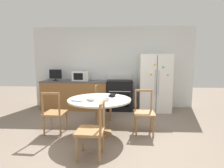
# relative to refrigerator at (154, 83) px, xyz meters

# --- Properties ---
(ground_plane) EXTENTS (14.00, 14.00, 0.00)m
(ground_plane) POSITION_rel_refrigerator_xyz_m (-1.28, -2.21, -0.86)
(ground_plane) COLOR gray
(back_wall) EXTENTS (5.20, 0.10, 2.60)m
(back_wall) POSITION_rel_refrigerator_xyz_m (-1.28, 0.44, 0.44)
(back_wall) COLOR silver
(back_wall) RESTS_ON ground_plane
(kitchen_counter) EXTENTS (2.05, 0.64, 0.90)m
(kitchen_counter) POSITION_rel_refrigerator_xyz_m (-2.47, 0.08, -0.40)
(kitchen_counter) COLOR #936033
(kitchen_counter) RESTS_ON ground_plane
(refrigerator) EXTENTS (0.93, 0.76, 1.71)m
(refrigerator) POSITION_rel_refrigerator_xyz_m (0.00, 0.00, 0.00)
(refrigerator) COLOR white
(refrigerator) RESTS_ON ground_plane
(oven_range) EXTENTS (0.77, 0.68, 1.08)m
(oven_range) POSITION_rel_refrigerator_xyz_m (-1.05, 0.05, -0.39)
(oven_range) COLOR black
(oven_range) RESTS_ON ground_plane
(microwave) EXTENTS (0.50, 0.37, 0.29)m
(microwave) POSITION_rel_refrigerator_xyz_m (-2.27, 0.08, 0.19)
(microwave) COLOR white
(microwave) RESTS_ON kitchen_counter
(countertop_tv) EXTENTS (0.38, 0.16, 0.35)m
(countertop_tv) POSITION_rel_refrigerator_xyz_m (-3.10, 0.11, 0.23)
(countertop_tv) COLOR black
(countertop_tv) RESTS_ON kitchen_counter
(dining_table) EXTENTS (1.30, 1.30, 0.74)m
(dining_table) POSITION_rel_refrigerator_xyz_m (-1.46, -1.82, -0.24)
(dining_table) COLOR beige
(dining_table) RESTS_ON ground_plane
(dining_chair_right) EXTENTS (0.43, 0.43, 0.90)m
(dining_chair_right) POSITION_rel_refrigerator_xyz_m (-0.52, -1.74, -0.42)
(dining_chair_right) COLOR #9E7042
(dining_chair_right) RESTS_ON ground_plane
(dining_chair_near) EXTENTS (0.44, 0.44, 0.90)m
(dining_chair_near) POSITION_rel_refrigerator_xyz_m (-1.46, -2.75, -0.42)
(dining_chair_near) COLOR #9E7042
(dining_chair_near) RESTS_ON ground_plane
(dining_chair_left) EXTENTS (0.44, 0.44, 0.90)m
(dining_chair_left) POSITION_rel_refrigerator_xyz_m (-2.39, -1.88, -0.42)
(dining_chair_left) COLOR #9E7042
(dining_chair_left) RESTS_ON ground_plane
(dining_chair_far) EXTENTS (0.43, 0.43, 0.90)m
(dining_chair_far) POSITION_rel_refrigerator_xyz_m (-1.48, -0.88, -0.42)
(dining_chair_far) COLOR #9E7042
(dining_chair_far) RESTS_ON ground_plane
(candle_glass) EXTENTS (0.09, 0.09, 0.08)m
(candle_glass) POSITION_rel_refrigerator_xyz_m (-1.28, -1.99, -0.08)
(candle_glass) COLOR silver
(candle_glass) RESTS_ON dining_table
(folded_napkin) EXTENTS (0.17, 0.14, 0.05)m
(folded_napkin) POSITION_rel_refrigerator_xyz_m (-1.61, -2.04, -0.09)
(folded_napkin) COLOR beige
(folded_napkin) RESTS_ON dining_table
(wallet) EXTENTS (0.17, 0.17, 0.07)m
(wallet) POSITION_rel_refrigerator_xyz_m (-1.21, -1.60, -0.09)
(wallet) COLOR black
(wallet) RESTS_ON dining_table
(mail_stack) EXTENTS (0.33, 0.37, 0.02)m
(mail_stack) POSITION_rel_refrigerator_xyz_m (-1.84, -1.95, -0.10)
(mail_stack) COLOR white
(mail_stack) RESTS_ON dining_table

